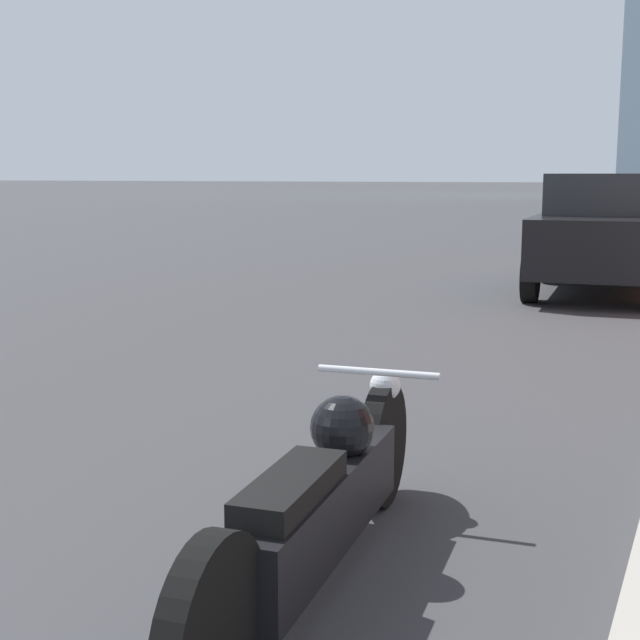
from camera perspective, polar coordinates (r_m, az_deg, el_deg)
motorcycle at (r=3.73m, az=0.12°, el=-11.40°), size 0.62×2.65×0.74m
parked_car_black at (r=13.30m, az=17.53°, el=5.33°), size 2.09×4.02×1.71m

